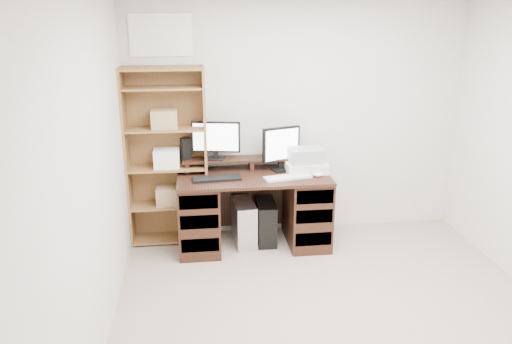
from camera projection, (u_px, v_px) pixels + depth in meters
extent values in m
cube|color=gray|center=(347.00, 339.00, 3.69)|extent=(3.50, 4.00, 0.02)
cube|color=beige|center=(297.00, 117.00, 5.19)|extent=(3.50, 0.02, 2.50)
cube|color=beige|center=(83.00, 189.00, 3.09)|extent=(0.02, 4.00, 2.50)
cube|color=white|center=(161.00, 35.00, 4.76)|extent=(0.60, 0.01, 0.40)
cube|color=black|center=(254.00, 177.00, 4.94)|extent=(1.50, 0.70, 0.03)
cube|color=black|center=(199.00, 214.00, 4.99)|extent=(0.40, 0.66, 0.72)
cube|color=black|center=(307.00, 209.00, 5.12)|extent=(0.40, 0.66, 0.72)
cube|color=black|center=(250.00, 197.00, 5.36)|extent=(1.48, 0.02, 0.65)
cube|color=black|center=(200.00, 245.00, 4.74)|extent=(0.36, 0.01, 0.14)
cube|color=black|center=(199.00, 222.00, 4.66)|extent=(0.36, 0.01, 0.14)
cube|color=black|center=(199.00, 202.00, 4.60)|extent=(0.36, 0.01, 0.14)
cube|color=black|center=(313.00, 239.00, 4.86)|extent=(0.36, 0.01, 0.14)
cube|color=black|center=(314.00, 216.00, 4.79)|extent=(0.36, 0.01, 0.14)
cube|color=black|center=(315.00, 197.00, 4.73)|extent=(0.36, 0.01, 0.14)
cube|color=black|center=(187.00, 166.00, 5.05)|extent=(0.04, 0.20, 0.10)
cube|color=black|center=(251.00, 164.00, 5.12)|extent=(0.04, 0.20, 0.10)
cube|color=black|center=(313.00, 162.00, 5.20)|extent=(0.04, 0.20, 0.10)
cube|color=black|center=(251.00, 159.00, 5.10)|extent=(1.40, 0.22, 0.02)
cube|color=black|center=(216.00, 159.00, 5.03)|extent=(0.18, 0.15, 0.01)
cube|color=black|center=(216.00, 154.00, 5.03)|extent=(0.05, 0.03, 0.09)
cube|color=black|center=(216.00, 137.00, 4.98)|extent=(0.48, 0.12, 0.31)
cube|color=white|center=(216.00, 137.00, 4.96)|extent=(0.44, 0.09, 0.28)
cube|color=black|center=(282.00, 169.00, 5.09)|extent=(0.23, 0.20, 0.02)
cube|color=black|center=(281.00, 163.00, 5.09)|extent=(0.06, 0.05, 0.11)
cube|color=black|center=(281.00, 144.00, 5.03)|extent=(0.40, 0.17, 0.35)
cube|color=white|center=(282.00, 145.00, 5.01)|extent=(0.35, 0.12, 0.31)
cube|color=black|center=(186.00, 149.00, 5.03)|extent=(0.11, 0.11, 0.22)
cube|color=black|center=(217.00, 179.00, 4.80)|extent=(0.48, 0.20, 0.03)
cube|color=silver|center=(288.00, 177.00, 4.84)|extent=(0.48, 0.24, 0.02)
ellipsoid|color=white|center=(318.00, 175.00, 4.89)|extent=(0.11, 0.08, 0.04)
cube|color=beige|center=(306.00, 167.00, 5.03)|extent=(0.41, 0.31, 0.10)
cube|color=#93999D|center=(306.00, 155.00, 4.99)|extent=(0.35, 0.26, 0.14)
cube|color=#BABDC1|center=(244.00, 222.00, 5.14)|extent=(0.23, 0.46, 0.45)
cube|color=black|center=(266.00, 222.00, 5.18)|extent=(0.19, 0.43, 0.43)
cube|color=#19FF33|center=(268.00, 222.00, 4.95)|extent=(0.01, 0.00, 0.01)
cube|color=olive|center=(127.00, 160.00, 4.93)|extent=(0.02, 0.30, 1.80)
cube|color=olive|center=(206.00, 157.00, 5.02)|extent=(0.02, 0.30, 1.80)
cube|color=olive|center=(167.00, 154.00, 5.11)|extent=(0.80, 0.01, 1.80)
cube|color=olive|center=(171.00, 237.00, 5.24)|extent=(0.75, 0.28, 0.02)
cube|color=olive|center=(169.00, 205.00, 5.13)|extent=(0.75, 0.28, 0.02)
cube|color=olive|center=(167.00, 168.00, 5.01)|extent=(0.75, 0.28, 0.02)
cube|color=olive|center=(165.00, 129.00, 4.88)|extent=(0.75, 0.28, 0.02)
cube|color=olive|center=(163.00, 88.00, 4.76)|extent=(0.75, 0.28, 0.02)
cube|color=olive|center=(162.00, 69.00, 4.70)|extent=(0.75, 0.28, 0.02)
cube|color=#A07F54|center=(169.00, 196.00, 5.10)|extent=(0.25, 0.20, 0.18)
cube|color=white|center=(167.00, 158.00, 4.97)|extent=(0.25, 0.20, 0.18)
cube|color=#A07F54|center=(164.00, 119.00, 4.85)|extent=(0.25, 0.20, 0.18)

